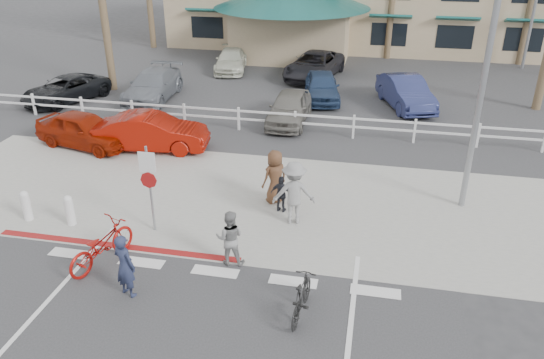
% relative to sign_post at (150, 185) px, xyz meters
% --- Properties ---
extents(ground, '(140.00, 140.00, 0.00)m').
position_rel_sign_post_xyz_m(ground, '(2.30, -2.20, -1.45)').
color(ground, '#333335').
extents(bike_path, '(12.00, 16.00, 0.01)m').
position_rel_sign_post_xyz_m(bike_path, '(2.30, -4.20, -1.45)').
color(bike_path, '#333335').
rests_on(bike_path, ground).
extents(sidewalk_plaza, '(22.00, 7.00, 0.01)m').
position_rel_sign_post_xyz_m(sidewalk_plaza, '(2.30, 2.30, -1.44)').
color(sidewalk_plaza, gray).
rests_on(sidewalk_plaza, ground).
extents(cross_street, '(40.00, 5.00, 0.01)m').
position_rel_sign_post_xyz_m(cross_street, '(2.30, 6.30, -1.45)').
color(cross_street, '#333335').
rests_on(cross_street, ground).
extents(parking_lot, '(50.00, 16.00, 0.01)m').
position_rel_sign_post_xyz_m(parking_lot, '(2.30, 15.80, -1.45)').
color(parking_lot, '#333335').
rests_on(parking_lot, ground).
extents(curb_red, '(7.00, 0.25, 0.02)m').
position_rel_sign_post_xyz_m(curb_red, '(-0.70, -1.00, -1.44)').
color(curb_red, maroon).
rests_on(curb_red, ground).
extents(rail_fence, '(29.40, 0.16, 1.00)m').
position_rel_sign_post_xyz_m(rail_fence, '(2.80, 8.30, -0.95)').
color(rail_fence, silver).
rests_on(rail_fence, ground).
extents(sign_post, '(0.50, 0.10, 2.90)m').
position_rel_sign_post_xyz_m(sign_post, '(0.00, 0.00, 0.00)').
color(sign_post, gray).
rests_on(sign_post, ground).
extents(bollard_0, '(0.26, 0.26, 0.95)m').
position_rel_sign_post_xyz_m(bollard_0, '(-2.50, -0.20, -0.97)').
color(bollard_0, silver).
rests_on(bollard_0, ground).
extents(bollard_1, '(0.26, 0.26, 0.95)m').
position_rel_sign_post_xyz_m(bollard_1, '(-3.90, -0.20, -0.97)').
color(bollard_1, silver).
rests_on(bollard_1, ground).
extents(streetlight_0, '(0.60, 2.00, 9.00)m').
position_rel_sign_post_xyz_m(streetlight_0, '(8.80, 3.30, 3.05)').
color(streetlight_0, gray).
rests_on(streetlight_0, ground).
extents(bike_red, '(1.38, 2.25, 1.12)m').
position_rel_sign_post_xyz_m(bike_red, '(-0.64, -1.81, -0.89)').
color(bike_red, '#9C0F0A').
rests_on(bike_red, ground).
extents(rider_red, '(0.70, 0.59, 1.63)m').
position_rel_sign_post_xyz_m(rider_red, '(0.54, -2.85, -0.64)').
color(rider_red, '#232A47').
rests_on(rider_red, ground).
extents(bike_black, '(0.62, 1.67, 0.98)m').
position_rel_sign_post_xyz_m(bike_black, '(4.68, -2.75, -0.96)').
color(bike_black, black).
rests_on(bike_black, ground).
extents(rider_black, '(0.80, 0.66, 1.51)m').
position_rel_sign_post_xyz_m(rider_black, '(2.57, -1.12, -0.69)').
color(rider_black, gray).
rests_on(rider_black, ground).
extents(pedestrian_a, '(1.36, 0.94, 1.92)m').
position_rel_sign_post_xyz_m(pedestrian_a, '(3.83, 1.25, -0.49)').
color(pedestrian_a, gray).
rests_on(pedestrian_a, ground).
extents(pedestrian_child, '(0.73, 0.40, 1.18)m').
position_rel_sign_post_xyz_m(pedestrian_child, '(3.36, 1.79, -0.86)').
color(pedestrian_child, '#23242B').
rests_on(pedestrian_child, ground).
extents(pedestrian_b, '(0.99, 0.99, 1.74)m').
position_rel_sign_post_xyz_m(pedestrian_b, '(3.05, 2.37, -0.58)').
color(pedestrian_b, '#533420').
rests_on(pedestrian_b, ground).
extents(car_white_sedan, '(4.45, 2.06, 1.41)m').
position_rel_sign_post_xyz_m(car_white_sedan, '(-2.43, 5.59, -0.74)').
color(car_white_sedan, '#7F0D03').
rests_on(car_white_sedan, ground).
extents(car_red_compact, '(4.28, 2.52, 1.37)m').
position_rel_sign_post_xyz_m(car_red_compact, '(-5.13, 5.38, -0.77)').
color(car_red_compact, maroon).
rests_on(car_red_compact, ground).
extents(lot_car_0, '(3.46, 4.82, 1.22)m').
position_rel_sign_post_xyz_m(lot_car_0, '(-8.95, 10.41, -0.84)').
color(lot_car_0, black).
rests_on(lot_car_0, ground).
extents(lot_car_1, '(2.19, 4.89, 1.39)m').
position_rel_sign_post_xyz_m(lot_car_1, '(-4.94, 11.63, -0.75)').
color(lot_car_1, slate).
rests_on(lot_car_1, ground).
extents(lot_car_2, '(2.28, 4.24, 1.37)m').
position_rel_sign_post_xyz_m(lot_car_2, '(3.23, 13.17, -0.76)').
color(lot_car_2, navy).
rests_on(lot_car_2, ground).
extents(lot_car_3, '(2.92, 4.70, 1.46)m').
position_rel_sign_post_xyz_m(lot_car_3, '(7.22, 12.83, -0.72)').
color(lot_car_3, navy).
rests_on(lot_car_3, ground).
extents(lot_car_4, '(2.35, 4.37, 1.20)m').
position_rel_sign_post_xyz_m(lot_car_4, '(-2.67, 17.76, -0.85)').
color(lot_car_4, beige).
rests_on(lot_car_4, ground).
extents(lot_car_5, '(3.27, 5.44, 1.41)m').
position_rel_sign_post_xyz_m(lot_car_5, '(2.32, 17.18, -0.74)').
color(lot_car_5, black).
rests_on(lot_car_5, ground).
extents(lot_car_6, '(1.63, 4.00, 1.36)m').
position_rel_sign_post_xyz_m(lot_car_6, '(2.23, 9.61, -0.77)').
color(lot_car_6, slate).
rests_on(lot_car_6, ground).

